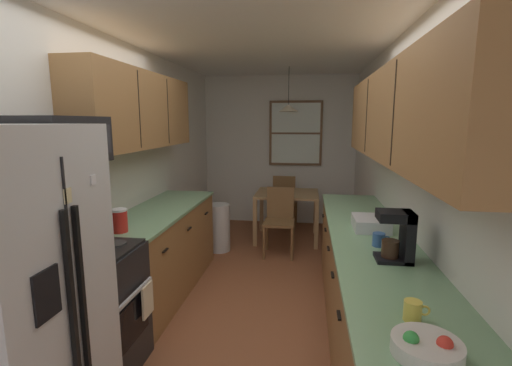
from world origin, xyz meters
TOP-DOWN VIEW (x-y plane):
  - ground_plane at (0.00, 1.00)m, footprint 12.00×12.00m
  - wall_left at (-1.35, 1.00)m, footprint 0.10×9.00m
  - wall_right at (1.35, 1.00)m, footprint 0.10×9.00m
  - wall_back at (0.00, 3.65)m, footprint 4.40×0.10m
  - ceiling_slab at (0.00, 1.00)m, footprint 4.40×9.00m
  - refrigerator at (-0.95, -1.23)m, footprint 0.74×0.78m
  - stove_range at (-0.99, -0.52)m, footprint 0.66×0.60m
  - microwave_over_range at (-1.11, -0.52)m, footprint 0.39×0.62m
  - counter_left at (-1.00, 0.75)m, footprint 0.64×1.93m
  - upper_cabinets_left at (-1.14, 0.70)m, footprint 0.33×2.01m
  - counter_right at (1.00, 0.08)m, footprint 0.64×3.33m
  - upper_cabinets_right at (1.14, 0.03)m, footprint 0.33×3.01m
  - dining_table at (0.20, 2.66)m, footprint 0.93×0.81m
  - dining_chair_near at (0.14, 2.05)m, footprint 0.40×0.40m
  - dining_chair_far at (0.13, 3.27)m, footprint 0.41×0.41m
  - pendant_light at (0.20, 2.66)m, footprint 0.29×0.29m
  - back_window at (0.28, 3.58)m, footprint 0.90×0.05m
  - trash_bin at (-0.70, 2.04)m, footprint 0.30×0.30m
  - storage_canister at (-1.00, -0.05)m, footprint 0.13×0.13m
  - dish_towel at (-0.64, -0.37)m, footprint 0.02×0.16m
  - coffee_maker at (1.08, -0.37)m, footprint 0.22×0.18m
  - mug_by_coffeemaker at (0.98, -1.10)m, footprint 0.12×0.08m
  - mug_spare at (1.01, -0.10)m, footprint 0.12×0.09m
  - fruit_bowl at (0.96, -1.35)m, footprint 0.26×0.26m
  - dish_rack at (1.02, 0.32)m, footprint 0.28×0.34m
  - table_serving_bowl at (0.17, 2.63)m, footprint 0.22×0.22m

SIDE VIEW (x-z plane):
  - ground_plane at x=0.00m, z-range 0.00..0.00m
  - trash_bin at x=-0.70m, z-range 0.00..0.66m
  - counter_right at x=1.00m, z-range 0.00..0.90m
  - counter_left at x=-1.00m, z-range 0.00..0.90m
  - stove_range at x=-0.99m, z-range -0.08..1.02m
  - dish_towel at x=-0.64m, z-range 0.38..0.62m
  - dining_chair_near at x=0.14m, z-range 0.05..0.95m
  - dining_chair_far at x=0.13m, z-range 0.05..0.95m
  - dining_table at x=0.20m, z-range 0.25..0.98m
  - table_serving_bowl at x=0.17m, z-range 0.73..0.79m
  - refrigerator at x=-0.95m, z-range 0.00..1.77m
  - fruit_bowl at x=0.96m, z-range 0.89..0.98m
  - mug_by_coffeemaker at x=0.98m, z-range 0.90..0.99m
  - mug_spare at x=1.01m, z-range 0.90..1.00m
  - dish_rack at x=1.02m, z-range 0.90..1.00m
  - storage_canister at x=-1.00m, z-range 0.90..1.09m
  - coffee_maker at x=1.08m, z-range 0.91..1.23m
  - wall_left at x=-1.35m, z-range 0.00..2.55m
  - wall_right at x=1.35m, z-range 0.00..2.55m
  - wall_back at x=0.00m, z-range 0.00..2.55m
  - back_window at x=0.28m, z-range 1.03..2.13m
  - microwave_over_range at x=-1.11m, z-range 1.50..1.82m
  - upper_cabinets_right at x=1.14m, z-range 1.50..2.15m
  - upper_cabinets_left at x=-1.14m, z-range 1.52..2.25m
  - pendant_light at x=0.20m, z-range 1.66..2.29m
  - ceiling_slab at x=0.00m, z-range 2.55..2.63m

